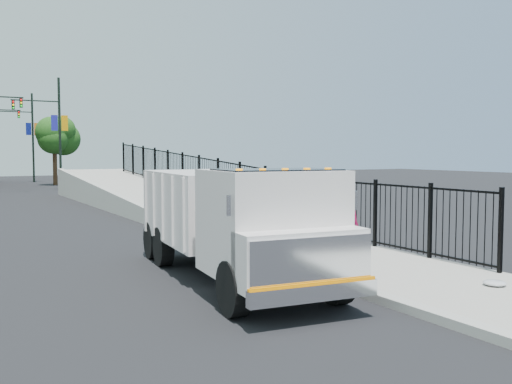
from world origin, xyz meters
TOP-DOWN VIEW (x-y plane):
  - ground at (0.00, 0.00)m, footprint 120.00×120.00m
  - sidewalk at (1.93, -2.00)m, footprint 3.55×12.00m
  - curb at (0.00, -2.00)m, footprint 0.30×12.00m
  - ramp at (2.12, 16.00)m, footprint 3.95×24.06m
  - iron_fence at (3.55, 12.00)m, footprint 0.10×28.00m
  - truck at (-1.52, 0.60)m, footprint 2.97×7.32m
  - worker at (0.62, -0.44)m, footprint 0.62×0.76m
  - debris at (2.45, -2.73)m, footprint 0.44×0.44m
  - light_pole_1 at (0.57, 32.52)m, footprint 3.78×0.22m
  - light_pole_3 at (0.49, 44.83)m, footprint 3.78×0.22m
  - tree_1 at (1.65, 39.15)m, footprint 2.55×2.55m

SIDE VIEW (x-z plane):
  - ground at x=0.00m, z-range 0.00..0.00m
  - ramp at x=2.12m, z-range -1.60..1.60m
  - sidewalk at x=1.93m, z-range 0.00..0.12m
  - curb at x=0.00m, z-range 0.00..0.16m
  - debris at x=2.45m, z-range 0.12..0.23m
  - iron_fence at x=3.55m, z-range 0.00..1.80m
  - worker at x=0.62m, z-range 0.12..1.93m
  - truck at x=-1.52m, z-range 0.15..2.60m
  - tree_1 at x=1.65m, z-range 1.30..6.58m
  - light_pole_1 at x=0.57m, z-range 0.36..8.36m
  - light_pole_3 at x=0.49m, z-range 0.36..8.36m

